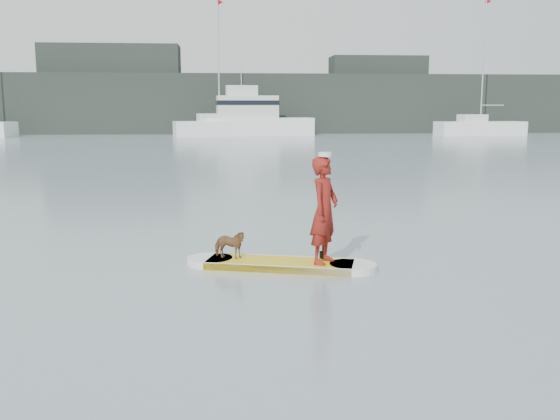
{
  "coord_description": "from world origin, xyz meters",
  "views": [
    {
      "loc": [
        1.77,
        -13.18,
        2.73
      ],
      "look_at": [
        2.65,
        -2.83,
        1.0
      ],
      "focal_mm": 40.0,
      "sensor_mm": 36.0,
      "label": 1
    }
  ],
  "objects": [
    {
      "name": "ground",
      "position": [
        0.0,
        0.0,
        0.0
      ],
      "size": [
        140.0,
        140.0,
        0.0
      ],
      "primitive_type": "plane",
      "color": "slate",
      "rests_on": "ground"
    },
    {
      "name": "sailboat_d",
      "position": [
        1.07,
        45.43,
        0.88
      ],
      "size": [
        8.7,
        4.23,
        12.3
      ],
      "rotation": [
        0.0,
        0.0,
        0.2
      ],
      "color": "white",
      "rests_on": "ground"
    },
    {
      "name": "shore_building_east",
      "position": [
        18.0,
        54.0,
        4.0
      ],
      "size": [
        10.0,
        4.0,
        8.0
      ],
      "primitive_type": "cube",
      "color": "black",
      "rests_on": "ground"
    },
    {
      "name": "motor_yacht_a",
      "position": [
        4.3,
        46.11,
        1.73
      ],
      "size": [
        10.47,
        3.96,
        6.15
      ],
      "rotation": [
        0.0,
        0.0,
        0.08
      ],
      "color": "white",
      "rests_on": "ground"
    },
    {
      "name": "dog",
      "position": [
        1.79,
        -2.59,
        0.37
      ],
      "size": [
        0.65,
        0.46,
        0.5
      ],
      "primitive_type": "imported",
      "rotation": [
        0.0,
        0.0,
        1.2
      ],
      "color": "brown",
      "rests_on": "paddleboard"
    },
    {
      "name": "white_cap",
      "position": [
        3.38,
        -3.03,
        1.95
      ],
      "size": [
        0.22,
        0.22,
        0.07
      ],
      "primitive_type": "cylinder",
      "color": "silver",
      "rests_on": "paddler"
    },
    {
      "name": "paddler",
      "position": [
        3.38,
        -3.03,
        1.02
      ],
      "size": [
        0.72,
        0.78,
        1.8
      ],
      "primitive_type": "imported",
      "rotation": [
        0.0,
        0.0,
        1.0
      ],
      "color": "maroon",
      "rests_on": "paddleboard"
    },
    {
      "name": "sailboat_f",
      "position": [
        25.59,
        44.31,
        0.84
      ],
      "size": [
        8.55,
        3.23,
        12.52
      ],
      "rotation": [
        0.0,
        0.0,
        0.09
      ],
      "color": "white",
      "rests_on": "ground"
    },
    {
      "name": "paddle",
      "position": [
        3.39,
        -2.77,
        0.8
      ],
      "size": [
        0.11,
        0.3,
        2.0
      ],
      "rotation": [
        0.0,
        0.0,
        -0.27
      ],
      "color": "black",
      "rests_on": "ground"
    },
    {
      "name": "shore_mass",
      "position": [
        0.0,
        53.0,
        3.0
      ],
      "size": [
        90.0,
        6.0,
        6.0
      ],
      "primitive_type": "cube",
      "color": "black",
      "rests_on": "ground"
    },
    {
      "name": "shore_building_west",
      "position": [
        -10.0,
        54.0,
        4.5
      ],
      "size": [
        14.0,
        4.0,
        9.0
      ],
      "primitive_type": "cube",
      "color": "black",
      "rests_on": "ground"
    },
    {
      "name": "paddleboard",
      "position": [
        2.65,
        -2.83,
        0.06
      ],
      "size": [
        3.21,
        1.46,
        0.12
      ],
      "rotation": [
        0.0,
        0.0,
        -0.27
      ],
      "color": "gold",
      "rests_on": "ground"
    }
  ]
}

